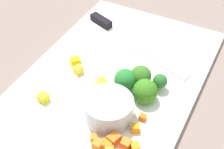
{
  "coord_description": "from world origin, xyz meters",
  "views": [
    {
      "loc": [
        0.4,
        0.21,
        0.44
      ],
      "look_at": [
        0.0,
        0.0,
        0.02
      ],
      "focal_mm": 53.36,
      "sensor_mm": 36.0,
      "label": 1
    }
  ],
  "objects": [
    {
      "name": "carrot_dice_4",
      "position": [
        0.06,
        0.09,
        0.02
      ],
      "size": [
        0.01,
        0.01,
        0.01
      ],
      "primitive_type": "cube",
      "rotation": [
        0.0,
        0.0,
        1.58
      ],
      "color": "orange",
      "rests_on": "cutting_board"
    },
    {
      "name": "chef_knife",
      "position": [
        -0.13,
        -0.04,
        0.02
      ],
      "size": [
        0.11,
        0.26,
        0.02
      ],
      "rotation": [
        0.0,
        0.0,
        1.23
      ],
      "color": "silver",
      "rests_on": "cutting_board"
    },
    {
      "name": "broccoli_floret_3",
      "position": [
        -0.01,
        0.05,
        0.04
      ],
      "size": [
        0.04,
        0.04,
        0.04
      ],
      "color": "#86B16B",
      "rests_on": "cutting_board"
    },
    {
      "name": "pepper_dice_1",
      "position": [
        -0.0,
        -0.08,
        0.02
      ],
      "size": [
        0.02,
        0.02,
        0.02
      ],
      "primitive_type": "cube",
      "rotation": [
        0.0,
        0.0,
        0.87
      ],
      "color": "yellow",
      "rests_on": "cutting_board"
    },
    {
      "name": "carrot_dice_8",
      "position": [
        0.14,
        0.04,
        0.02
      ],
      "size": [
        0.01,
        0.01,
        0.01
      ],
      "primitive_type": "cube",
      "rotation": [
        0.0,
        0.0,
        0.5
      ],
      "color": "orange",
      "rests_on": "cutting_board"
    },
    {
      "name": "pepper_dice_3",
      "position": [
        0.04,
        -0.0,
        0.02
      ],
      "size": [
        0.03,
        0.02,
        0.02
      ],
      "primitive_type": "cube",
      "rotation": [
        0.0,
        0.0,
        1.45
      ],
      "color": "yellow",
      "rests_on": "cutting_board"
    },
    {
      "name": "carrot_dice_9",
      "position": [
        0.14,
        0.06,
        0.02
      ],
      "size": [
        0.02,
        0.02,
        0.01
      ],
      "primitive_type": "cube",
      "rotation": [
        0.0,
        0.0,
        1.98
      ],
      "color": "orange",
      "rests_on": "cutting_board"
    },
    {
      "name": "carrot_dice_6",
      "position": [
        0.14,
        0.05,
        0.02
      ],
      "size": [
        0.02,
        0.01,
        0.01
      ],
      "primitive_type": "cube",
      "rotation": [
        0.0,
        0.0,
        3.14
      ],
      "color": "orange",
      "rests_on": "cutting_board"
    },
    {
      "name": "carrot_dice_7",
      "position": [
        0.12,
        0.09,
        0.02
      ],
      "size": [
        0.02,
        0.02,
        0.01
      ],
      "primitive_type": "cube",
      "rotation": [
        0.0,
        0.0,
        1.5
      ],
      "color": "orange",
      "rests_on": "cutting_board"
    },
    {
      "name": "pepper_dice_0",
      "position": [
        0.1,
        -0.08,
        0.02
      ],
      "size": [
        0.02,
        0.02,
        0.02
      ],
      "primitive_type": "cube",
      "rotation": [
        0.0,
        0.0,
        3.01
      ],
      "color": "yellow",
      "rests_on": "cutting_board"
    },
    {
      "name": "broccoli_floret_0",
      "position": [
        -0.02,
        0.09,
        0.03
      ],
      "size": [
        0.03,
        0.03,
        0.03
      ],
      "color": "#8BC055",
      "rests_on": "cutting_board"
    },
    {
      "name": "carrot_dice_10",
      "position": [
        0.13,
        0.07,
        0.02
      ],
      "size": [
        0.02,
        0.02,
        0.02
      ],
      "primitive_type": "cube",
      "rotation": [
        0.0,
        0.0,
        1.29
      ],
      "color": "orange",
      "rests_on": "cutting_board"
    },
    {
      "name": "prep_bowl",
      "position": [
        0.08,
        0.04,
        0.03
      ],
      "size": [
        0.08,
        0.08,
        0.04
      ],
      "primitive_type": "cylinder",
      "color": "#B7B4BD",
      "rests_on": "cutting_board"
    },
    {
      "name": "ground_plane",
      "position": [
        0.0,
        0.0,
        0.0
      ],
      "size": [
        4.0,
        4.0,
        0.0
      ],
      "primitive_type": "plane",
      "color": "gray"
    },
    {
      "name": "carrot_dice_5",
      "position": [
        0.09,
        0.09,
        0.02
      ],
      "size": [
        0.02,
        0.02,
        0.01
      ],
      "primitive_type": "cube",
      "rotation": [
        0.0,
        0.0,
        0.41
      ],
      "color": "orange",
      "rests_on": "cutting_board"
    },
    {
      "name": "broccoli_floret_2",
      "position": [
        0.02,
        0.03,
        0.04
      ],
      "size": [
        0.04,
        0.04,
        0.04
      ],
      "color": "#87C255",
      "rests_on": "cutting_board"
    },
    {
      "name": "broccoli_floret_1",
      "position": [
        0.02,
        0.07,
        0.03
      ],
      "size": [
        0.04,
        0.04,
        0.04
      ],
      "color": "#93C05B",
      "rests_on": "cutting_board"
    },
    {
      "name": "cutting_board",
      "position": [
        0.0,
        0.0,
        0.01
      ],
      "size": [
        0.47,
        0.31,
        0.01
      ],
      "primitive_type": "cube",
      "color": "white",
      "rests_on": "ground_plane"
    },
    {
      "name": "pepper_dice_2",
      "position": [
        0.02,
        -0.01,
        0.02
      ],
      "size": [
        0.02,
        0.02,
        0.01
      ],
      "primitive_type": "cube",
      "rotation": [
        0.0,
        0.0,
        0.71
      ],
      "color": "yellow",
      "rests_on": "cutting_board"
    },
    {
      "name": "carrot_dice_0",
      "position": [
        0.12,
        0.1,
        0.02
      ],
      "size": [
        0.02,
        0.02,
        0.01
      ],
      "primitive_type": "cube",
      "rotation": [
        0.0,
        0.0,
        2.25
      ],
      "color": "orange",
      "rests_on": "cutting_board"
    },
    {
      "name": "pepper_dice_4",
      "position": [
        0.02,
        -0.06,
        0.02
      ],
      "size": [
        0.02,
        0.02,
        0.02
      ],
      "primitive_type": "cube",
      "rotation": [
        0.0,
        0.0,
        2.75
      ],
      "color": "yellow",
      "rests_on": "cutting_board"
    }
  ]
}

